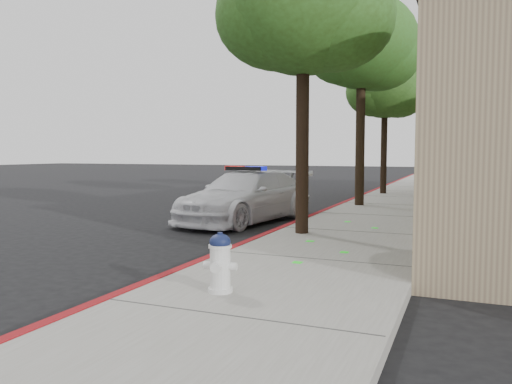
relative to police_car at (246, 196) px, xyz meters
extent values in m
plane|color=black|center=(1.47, -4.47, -0.67)|extent=(120.00, 120.00, 0.00)
cube|color=gray|center=(3.07, -1.47, -0.59)|extent=(3.20, 60.00, 0.15)
cube|color=maroon|center=(1.53, -1.47, -0.59)|extent=(0.14, 60.00, 0.16)
cube|color=black|center=(4.64, -3.47, 1.28)|extent=(0.08, 1.48, 1.68)
cube|color=black|center=(4.64, -0.47, 1.28)|extent=(0.08, 1.48, 1.68)
cube|color=black|center=(4.64, 2.53, 1.28)|extent=(0.08, 1.48, 1.68)
cube|color=black|center=(4.64, 5.53, 1.28)|extent=(0.08, 1.48, 1.68)
cube|color=black|center=(4.64, 8.53, 1.28)|extent=(0.08, 1.48, 1.68)
cube|color=black|center=(4.64, 11.53, 1.28)|extent=(0.08, 1.48, 1.68)
cube|color=black|center=(4.64, 14.53, 1.28)|extent=(0.08, 1.48, 1.68)
imported|color=white|center=(0.00, 0.00, 0.00)|extent=(2.69, 4.85, 1.33)
cube|color=black|center=(0.00, 0.00, 0.72)|extent=(1.23, 0.50, 0.10)
cube|color=red|center=(-0.31, 0.06, 0.73)|extent=(0.56, 0.33, 0.11)
cube|color=#0B11CB|center=(0.31, -0.06, 0.73)|extent=(0.56, 0.33, 0.11)
cylinder|color=silver|center=(2.62, -6.73, -0.49)|extent=(0.30, 0.30, 0.05)
cylinder|color=silver|center=(2.62, -6.73, -0.23)|extent=(0.24, 0.24, 0.48)
cylinder|color=silver|center=(2.62, -6.73, 0.03)|extent=(0.28, 0.28, 0.03)
ellipsoid|color=#111A40|center=(2.62, -6.73, 0.08)|extent=(0.25, 0.25, 0.19)
cylinder|color=#111A40|center=(2.62, -6.73, 0.17)|extent=(0.06, 0.06, 0.05)
cylinder|color=silver|center=(2.47, -6.75, -0.20)|extent=(0.12, 0.11, 0.10)
cylinder|color=silver|center=(2.76, -6.70, -0.20)|extent=(0.12, 0.11, 0.10)
cylinder|color=silver|center=(2.64, -6.87, -0.19)|extent=(0.14, 0.12, 0.12)
cylinder|color=black|center=(2.17, -2.08, 1.32)|extent=(0.26, 0.26, 3.67)
ellipsoid|color=#2A4917|center=(2.17, -2.08, 4.07)|extent=(3.26, 3.26, 2.77)
ellipsoid|color=#2A4917|center=(2.76, -2.00, 3.76)|extent=(2.44, 2.44, 2.08)
ellipsoid|color=#2A4917|center=(1.68, -2.20, 3.86)|extent=(2.55, 2.55, 2.16)
cylinder|color=black|center=(2.17, 3.99, 1.52)|extent=(0.29, 0.29, 4.08)
ellipsoid|color=#325A1C|center=(2.17, 3.99, 4.55)|extent=(3.41, 3.41, 2.90)
ellipsoid|color=#325A1C|center=(2.61, 4.32, 4.22)|extent=(2.75, 2.75, 2.34)
ellipsoid|color=#325A1C|center=(1.74, 3.76, 4.33)|extent=(2.64, 2.64, 2.25)
cylinder|color=black|center=(2.17, 8.97, 1.18)|extent=(0.25, 0.25, 3.39)
ellipsoid|color=#274D18|center=(2.17, 8.97, 3.74)|extent=(2.90, 2.90, 2.47)
ellipsoid|color=#274D18|center=(2.69, 8.99, 3.45)|extent=(2.23, 2.23, 1.89)
ellipsoid|color=#274D18|center=(1.80, 8.79, 3.55)|extent=(2.32, 2.32, 1.97)
camera|label=1|loc=(5.26, -12.02, 1.13)|focal=35.67mm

